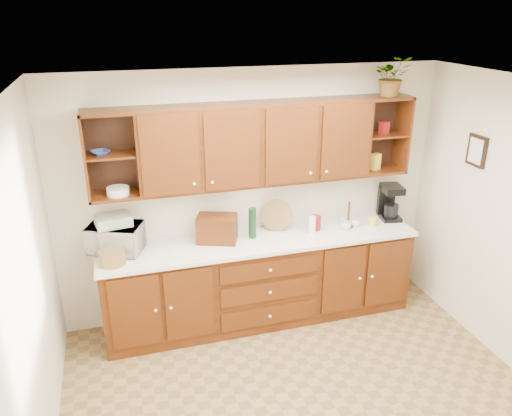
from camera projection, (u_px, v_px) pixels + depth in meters
floor at (311, 414)px, 4.12m from camera, size 4.00×4.00×0.00m
ceiling at (328, 96)px, 3.14m from camera, size 4.00×4.00×0.00m
back_wall at (253, 195)px, 5.19m from camera, size 4.00×0.00×4.00m
left_wall at (22, 321)px, 3.11m from camera, size 0.00×3.50×3.50m
base_cabinets at (261, 281)px, 5.24m from camera, size 3.20×0.60×0.90m
countertop at (261, 241)px, 5.05m from camera, size 3.24×0.64×0.04m
upper_cabinets at (258, 144)px, 4.82m from camera, size 3.20×0.33×0.80m
undercabinet_light at (258, 187)px, 4.93m from camera, size 0.40×0.05×0.02m
framed_picture at (477, 151)px, 4.74m from camera, size 0.03×0.24×0.30m
wicker_basket at (112, 258)px, 4.53m from camera, size 0.29×0.29×0.13m
microwave at (115, 238)px, 4.75m from camera, size 0.58×0.49×0.27m
towel_stack at (113, 220)px, 4.68m from camera, size 0.36×0.28×0.10m
wine_bottle at (252, 223)px, 5.02m from camera, size 0.09×0.09×0.32m
woven_tray at (276, 229)px, 5.24m from camera, size 0.34×0.21×0.33m
bread_box at (217, 229)px, 4.95m from camera, size 0.45×0.36×0.27m
mug_tree at (348, 223)px, 5.31m from camera, size 0.25×0.25×0.29m
canister_red at (315, 223)px, 5.24m from camera, size 0.12×0.12×0.15m
canister_white at (312, 225)px, 5.15m from camera, size 0.09×0.09×0.18m
canister_yellow at (373, 221)px, 5.33m from camera, size 0.11×0.11×0.11m
coffee_maker at (390, 202)px, 5.49m from camera, size 0.25×0.30×0.39m
bowl_stack at (100, 153)px, 4.42m from camera, size 0.21×0.21×0.04m
plate_stack at (118, 191)px, 4.57m from camera, size 0.23×0.23×0.07m
pantry_box_yellow at (375, 162)px, 5.26m from camera, size 0.12×0.11×0.17m
pantry_box_red at (384, 128)px, 5.14m from camera, size 0.11×0.10×0.13m
potted_plant at (392, 76)px, 4.90m from camera, size 0.43×0.39×0.39m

